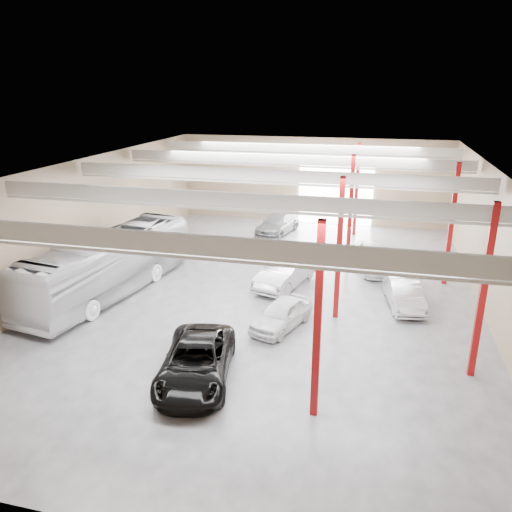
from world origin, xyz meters
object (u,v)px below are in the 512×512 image
at_px(car_right_near, 404,293).
at_px(car_row_a, 282,314).
at_px(car_row_b, 286,271).
at_px(black_sedan, 196,362).
at_px(coach_bus, 110,264).
at_px(car_row_c, 278,224).
at_px(car_right_far, 375,257).

bearing_deg(car_right_near, car_row_a, -155.28).
bearing_deg(car_row_b, black_sedan, -82.53).
relative_size(coach_bus, black_sedan, 2.17).
bearing_deg(car_row_c, car_right_near, -39.83).
xyz_separation_m(black_sedan, car_right_near, (8.01, 9.11, -0.07)).
xyz_separation_m(black_sedan, car_right_far, (6.42, 14.31, 0.05)).
relative_size(car_right_near, car_right_far, 0.89).
height_order(car_row_c, car_right_far, car_right_far).
relative_size(black_sedan, car_row_b, 1.09).
distance_m(car_right_near, car_right_far, 5.44).
bearing_deg(car_right_near, black_sedan, -141.20).
bearing_deg(car_row_c, car_row_b, -63.25).
relative_size(car_row_b, car_right_near, 1.19).
bearing_deg(black_sedan, car_row_c, 82.25).
relative_size(black_sedan, car_row_c, 1.10).
height_order(car_row_b, car_right_near, car_row_b).
bearing_deg(car_row_c, car_row_a, -65.09).
bearing_deg(car_right_near, coach_bus, 177.56).
distance_m(black_sedan, car_row_c, 20.98).
relative_size(car_row_b, car_right_far, 1.06).
xyz_separation_m(black_sedan, car_row_a, (2.34, 5.20, -0.11)).
bearing_deg(coach_bus, car_right_far, 36.08).
height_order(car_row_c, car_right_near, car_row_c).
xyz_separation_m(car_row_b, car_row_c, (-2.64, 10.50, -0.11)).
height_order(car_row_b, car_right_far, car_row_b).
xyz_separation_m(coach_bus, car_row_c, (6.50, 13.88, -0.95)).
relative_size(car_row_c, car_right_far, 1.05).
bearing_deg(car_row_a, black_sedan, -94.54).
bearing_deg(black_sedan, car_right_near, 37.99).
xyz_separation_m(car_row_a, car_row_b, (-0.79, 5.25, 0.17)).
relative_size(car_row_a, car_right_near, 0.92).
relative_size(car_row_a, car_right_far, 0.81).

